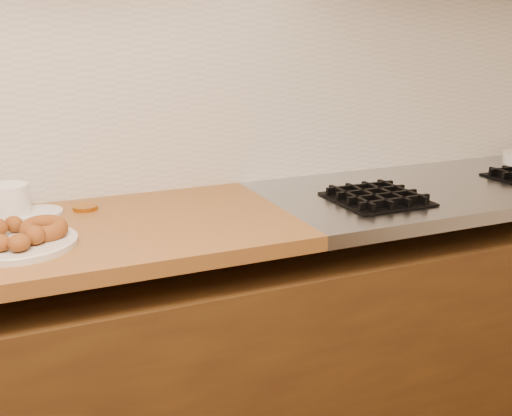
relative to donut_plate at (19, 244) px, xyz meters
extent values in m
cube|color=beige|center=(0.21, 0.40, 0.44)|extent=(4.00, 0.02, 2.70)
cube|color=#513311|center=(0.21, 0.09, -0.52)|extent=(3.60, 0.60, 0.77)
cube|color=#9EA0A5|center=(1.36, 0.09, -0.03)|extent=(1.30, 0.62, 0.04)
cube|color=beige|center=(0.21, 0.38, 0.29)|extent=(3.60, 0.02, 0.60)
cube|color=black|center=(1.01, 0.01, 0.00)|extent=(0.26, 0.26, 0.01)
cube|color=black|center=(0.92, 0.01, 0.01)|extent=(0.01, 0.24, 0.02)
cube|color=black|center=(1.01, -0.08, 0.01)|extent=(0.24, 0.01, 0.02)
cube|color=black|center=(0.98, 0.01, 0.01)|extent=(0.01, 0.24, 0.02)
cube|color=black|center=(1.01, -0.02, 0.01)|extent=(0.24, 0.01, 0.02)
cube|color=black|center=(1.04, 0.01, 0.01)|extent=(0.01, 0.24, 0.02)
cube|color=black|center=(1.01, 0.04, 0.01)|extent=(0.24, 0.01, 0.02)
cube|color=black|center=(1.10, 0.01, 0.01)|extent=(0.01, 0.24, 0.02)
cube|color=black|center=(1.01, 0.10, 0.01)|extent=(0.24, 0.01, 0.02)
cylinder|color=beige|center=(0.00, 0.00, 0.00)|extent=(0.27, 0.27, 0.02)
torus|color=brown|center=(0.06, 0.01, 0.03)|extent=(0.13, 0.14, 0.05)
ellipsoid|color=brown|center=(0.00, -0.08, 0.03)|extent=(0.06, 0.07, 0.04)
ellipsoid|color=brown|center=(-0.01, 0.07, 0.03)|extent=(0.06, 0.06, 0.04)
ellipsoid|color=brown|center=(0.03, -0.04, 0.03)|extent=(0.06, 0.06, 0.05)
cylinder|color=white|center=(-0.01, 0.26, 0.04)|extent=(0.12, 0.12, 0.09)
cylinder|color=silver|center=(0.06, 0.26, 0.00)|extent=(0.14, 0.14, 0.01)
cylinder|color=#B5731D|center=(0.19, 0.25, 0.00)|extent=(0.08, 0.08, 0.01)
camera|label=1|loc=(-0.02, -1.44, 0.48)|focal=42.00mm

